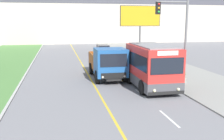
# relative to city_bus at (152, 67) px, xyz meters

# --- Properties ---
(city_bus) EXTENTS (2.62, 5.51, 3.15)m
(city_bus) POSITION_rel_city_bus_xyz_m (0.00, 0.00, 0.00)
(city_bus) COLOR red
(city_bus) RESTS_ON ground_plane
(dump_truck) EXTENTS (2.52, 6.46, 2.69)m
(dump_truck) POSITION_rel_city_bus_xyz_m (-2.53, 3.30, -0.24)
(dump_truck) COLOR black
(dump_truck) RESTS_ON ground_plane
(car_distant) EXTENTS (1.80, 4.30, 1.45)m
(car_distant) POSITION_rel_city_bus_xyz_m (-0.29, 19.06, -0.91)
(car_distant) COLOR maroon
(car_distant) RESTS_ON ground_plane
(traffic_light_mast) EXTENTS (2.28, 0.32, 6.45)m
(traffic_light_mast) POSITION_rel_city_bus_xyz_m (1.33, -1.14, 2.48)
(traffic_light_mast) COLOR slate
(traffic_light_mast) RESTS_ON ground_plane
(billboard_large) EXTENTS (5.89, 0.24, 6.94)m
(billboard_large) POSITION_rel_city_bus_xyz_m (5.03, 18.66, 3.70)
(billboard_large) COLOR #59595B
(billboard_large) RESTS_ON ground_plane
(planter_round_near) EXTENTS (0.97, 0.97, 1.08)m
(planter_round_near) POSITION_rel_city_bus_xyz_m (2.73, 0.95, -1.04)
(planter_round_near) COLOR gray
(planter_round_near) RESTS_ON sidewalk_right
(planter_round_second) EXTENTS (0.86, 0.86, 1.01)m
(planter_round_second) POSITION_rel_city_bus_xyz_m (2.67, 5.49, -1.07)
(planter_round_second) COLOR gray
(planter_round_second) RESTS_ON sidewalk_right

